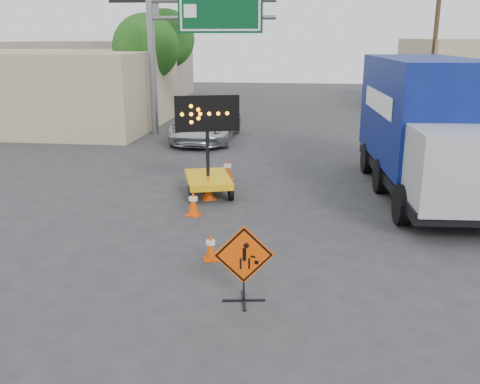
% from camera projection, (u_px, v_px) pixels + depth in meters
% --- Properties ---
extents(ground, '(100.00, 100.00, 0.00)m').
position_uv_depth(ground, '(233.00, 327.00, 9.08)').
color(ground, '#2D2D30').
rests_on(ground, ground).
extents(curb_right, '(0.40, 60.00, 0.12)m').
position_uv_depth(curb_right, '(452.00, 152.00, 22.47)').
color(curb_right, gray).
rests_on(curb_right, ground).
extents(storefront_left_near, '(14.00, 10.00, 4.00)m').
position_uv_depth(storefront_left_near, '(31.00, 89.00, 29.28)').
color(storefront_left_near, tan).
rests_on(storefront_left_near, ground).
extents(storefront_left_far, '(12.00, 10.00, 4.40)m').
position_uv_depth(storefront_left_far, '(107.00, 70.00, 42.68)').
color(storefront_left_far, gray).
rests_on(storefront_left_far, ground).
extents(highway_gantry, '(6.18, 0.38, 6.90)m').
position_uv_depth(highway_gantry, '(193.00, 29.00, 25.31)').
color(highway_gantry, slate).
rests_on(highway_gantry, ground).
extents(utility_pole_far, '(1.80, 0.26, 9.00)m').
position_uv_depth(utility_pole_far, '(435.00, 38.00, 29.65)').
color(utility_pole_far, '#4B3920').
rests_on(utility_pole_far, ground).
extents(tree_left_near, '(3.71, 3.71, 6.03)m').
position_uv_depth(tree_left_near, '(146.00, 47.00, 29.85)').
color(tree_left_near, '#4B3920').
rests_on(tree_left_near, ground).
extents(tree_left_far, '(4.10, 4.10, 6.66)m').
position_uv_depth(tree_left_far, '(165.00, 39.00, 37.47)').
color(tree_left_far, '#4B3920').
rests_on(tree_left_far, ground).
extents(construction_sign, '(1.12, 0.80, 1.50)m').
position_uv_depth(construction_sign, '(244.00, 262.00, 9.74)').
color(construction_sign, black).
rests_on(construction_sign, ground).
extents(arrow_board, '(1.89, 2.44, 3.08)m').
position_uv_depth(arrow_board, '(208.00, 173.00, 16.54)').
color(arrow_board, '#E8AD0C').
rests_on(arrow_board, ground).
extents(pickup_truck, '(2.72, 5.86, 1.63)m').
position_uv_depth(pickup_truck, '(206.00, 123.00, 25.20)').
color(pickup_truck, silver).
rests_on(pickup_truck, ground).
extents(box_truck, '(3.20, 8.83, 4.13)m').
position_uv_depth(box_truck, '(425.00, 135.00, 16.30)').
color(box_truck, black).
rests_on(box_truck, ground).
extents(cone_a, '(0.40, 0.40, 0.64)m').
position_uv_depth(cone_a, '(211.00, 246.00, 11.74)').
color(cone_a, '#E44504').
rests_on(cone_a, ground).
extents(cone_b, '(0.46, 0.46, 0.75)m').
position_uv_depth(cone_b, '(193.00, 202.00, 14.66)').
color(cone_b, '#E44504').
rests_on(cone_b, ground).
extents(cone_c, '(0.50, 0.50, 0.76)m').
position_uv_depth(cone_c, '(208.00, 187.00, 16.13)').
color(cone_c, '#E44504').
rests_on(cone_c, ground).
extents(cone_d, '(0.42, 0.42, 0.81)m').
position_uv_depth(cone_d, '(228.00, 169.00, 18.22)').
color(cone_d, '#E44504').
rests_on(cone_d, ground).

